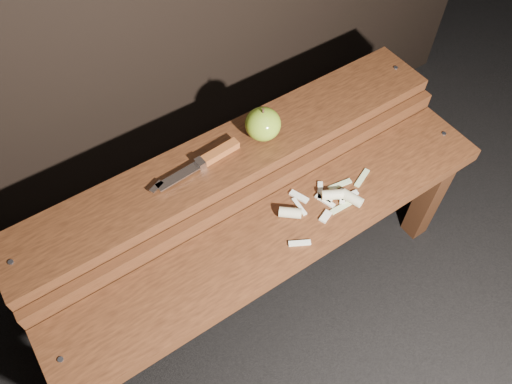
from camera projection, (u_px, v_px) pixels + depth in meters
ground at (267, 288)px, 1.57m from camera, size 60.00×60.00×0.00m
bench_front_tier at (283, 247)px, 1.26m from camera, size 1.20×0.20×0.42m
bench_rear_tier at (234, 173)px, 1.32m from camera, size 1.20×0.21×0.50m
apple at (263, 124)px, 1.25m from camera, size 0.09×0.09×0.09m
knife at (210, 158)px, 1.22m from camera, size 0.25×0.04×0.02m
apple_scraps at (326, 201)px, 1.25m from camera, size 0.31×0.15×0.03m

